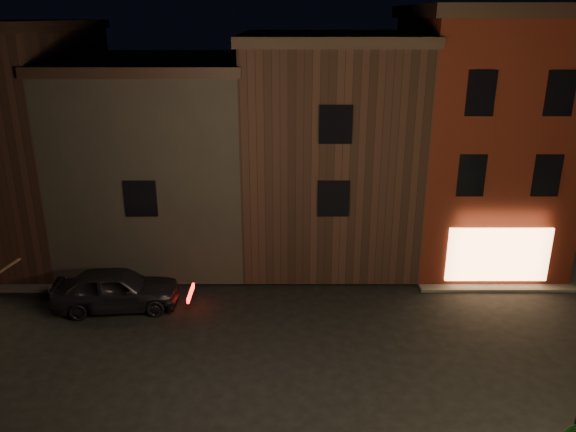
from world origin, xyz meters
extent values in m
plane|color=black|center=(0.00, 0.00, 0.00)|extent=(120.00, 120.00, 0.00)
cube|color=#4F170E|center=(8.00, 9.50, 5.12)|extent=(6.00, 8.00, 10.00)
cube|color=black|center=(8.00, 9.50, 10.37)|extent=(6.50, 8.50, 0.50)
cube|color=#FFB672|center=(8.00, 5.45, 1.42)|extent=(4.00, 0.12, 2.20)
cube|color=black|center=(1.50, 10.50, 4.62)|extent=(7.00, 10.00, 9.00)
cube|color=black|center=(1.50, 10.50, 9.32)|extent=(7.30, 10.30, 0.40)
cube|color=black|center=(-5.75, 10.50, 4.12)|extent=(7.50, 10.00, 8.00)
cube|color=black|center=(-5.75, 10.50, 8.32)|extent=(7.80, 10.30, 0.40)
cube|color=black|center=(-13.00, 10.50, 4.87)|extent=(7.00, 10.00, 9.50)
imported|color=black|center=(-6.50, 3.82, 0.77)|extent=(4.70, 2.24, 1.55)
camera|label=1|loc=(-0.23, -14.61, 10.20)|focal=35.00mm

